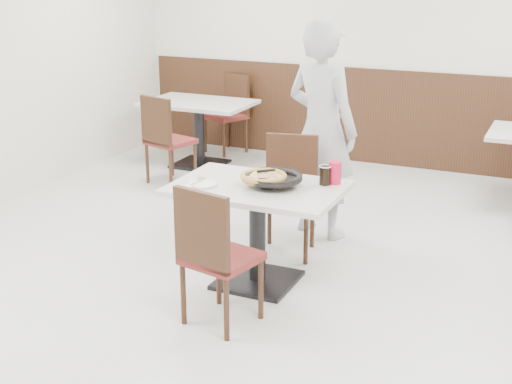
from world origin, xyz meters
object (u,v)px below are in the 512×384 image
at_px(main_table, 257,235).
at_px(chair_near, 222,255).
at_px(pizza_pan, 274,181).
at_px(bg_table_left, 199,134).
at_px(cola_glass, 325,176).
at_px(chair_far, 287,198).
at_px(diner_person, 322,130).
at_px(pizza, 264,179).
at_px(bg_chair_left_near, 170,139).
at_px(red_cup, 335,173).
at_px(side_plate, 204,184).
at_px(bg_chair_left_far, 225,114).

height_order(main_table, chair_near, chair_near).
xyz_separation_m(pizza_pan, bg_table_left, (-2.02, 2.58, -0.42)).
height_order(cola_glass, bg_table_left, cola_glass).
relative_size(chair_far, diner_person, 0.52).
xyz_separation_m(cola_glass, bg_table_left, (-2.33, 2.39, -0.44)).
xyz_separation_m(pizza, bg_chair_left_near, (-1.91, 1.90, -0.34)).
relative_size(pizza_pan, red_cup, 2.06).
relative_size(chair_near, side_plate, 5.41).
xyz_separation_m(chair_far, bg_table_left, (-1.90, 2.02, -0.10)).
bearing_deg(bg_chair_left_near, cola_glass, -20.47).
bearing_deg(chair_near, chair_far, 104.37).
bearing_deg(chair_near, pizza, 101.32).
xyz_separation_m(red_cup, diner_person, (-0.40, 0.86, 0.09)).
distance_m(pizza, bg_table_left, 3.30).
xyz_separation_m(chair_near, pizza, (0.01, 0.64, 0.34)).
bearing_deg(bg_table_left, pizza_pan, -52.02).
height_order(pizza_pan, bg_chair_left_near, bg_chair_left_near).
distance_m(chair_near, chair_far, 1.23).
xyz_separation_m(side_plate, red_cup, (0.83, 0.43, 0.07)).
bearing_deg(cola_glass, main_table, -152.78).
bearing_deg(main_table, red_cup, 29.51).
xyz_separation_m(red_cup, bg_chair_left_far, (-2.38, 2.99, -0.35)).
bearing_deg(side_plate, main_table, 24.64).
relative_size(chair_far, bg_chair_left_far, 1.00).
xyz_separation_m(side_plate, bg_table_left, (-1.56, 2.77, -0.38)).
distance_m(cola_glass, diner_person, 0.99).
xyz_separation_m(chair_near, bg_table_left, (-1.94, 3.25, -0.10)).
height_order(pizza_pan, cola_glass, cola_glass).
bearing_deg(diner_person, chair_far, 98.75).
xyz_separation_m(main_table, bg_table_left, (-1.90, 2.61, 0.00)).
bearing_deg(pizza_pan, chair_near, -96.35).
bearing_deg(red_cup, chair_near, -116.04).
distance_m(chair_near, side_plate, 0.68).
distance_m(chair_far, cola_glass, 0.66).
distance_m(main_table, pizza, 0.44).
bearing_deg(side_plate, bg_table_left, 119.41).
height_order(chair_near, bg_chair_left_far, same).
height_order(chair_far, cola_glass, chair_far).
bearing_deg(diner_person, bg_chair_left_near, -4.05).
height_order(chair_near, pizza, chair_near).
distance_m(cola_glass, bg_chair_left_near, 2.85).
relative_size(cola_glass, bg_chair_left_far, 0.14).
bearing_deg(bg_chair_left_near, chair_far, -19.32).
xyz_separation_m(pizza_pan, cola_glass, (0.32, 0.19, 0.02)).
relative_size(pizza, bg_table_left, 0.25).
bearing_deg(chair_near, cola_glass, 78.06).
bearing_deg(pizza_pan, pizza, -149.05).
bearing_deg(pizza, bg_chair_left_near, 135.06).
distance_m(chair_far, bg_chair_left_near, 2.27).
height_order(main_table, diner_person, diner_person).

